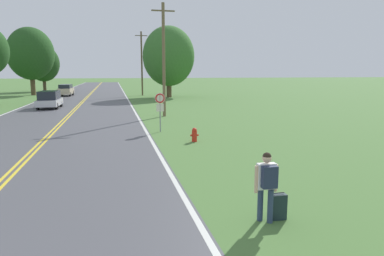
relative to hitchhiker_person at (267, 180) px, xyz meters
name	(u,v)px	position (x,y,z in m)	size (l,w,h in m)	color
hitchhiker_person	(267,180)	(0.00, 0.00, 0.00)	(0.57, 0.41, 1.68)	navy
suitcase	(278,207)	(0.36, 0.08, -0.71)	(0.38, 0.18, 0.68)	#19282D
fire_hydrant	(194,135)	(0.55, 9.56, -0.66)	(0.42, 0.26, 0.71)	red
traffic_sign	(160,103)	(-0.74, 12.80, 0.69)	(0.60, 0.10, 2.29)	gray
utility_pole_midground	(164,59)	(0.56, 19.94, 3.48)	(1.80, 0.24, 8.71)	brown
utility_pole_far	(142,63)	(0.96, 45.17, 3.82)	(1.80, 0.24, 9.39)	brown
tree_left_verge	(31,54)	(-15.25, 49.54, 5.17)	(6.79, 6.79, 10.12)	brown
tree_mid_treeline	(169,56)	(4.27, 40.53, 4.61)	(7.11, 7.11, 9.73)	brown
tree_right_cluster	(43,63)	(-15.50, 60.17, 4.00)	(5.65, 5.65, 8.29)	#473828
car_silver_van_approaching	(49,99)	(-9.44, 28.51, -0.15)	(1.93, 4.36, 1.67)	black
car_champagne_suv_mid_near	(66,90)	(-10.16, 46.57, -0.12)	(1.94, 4.25, 1.69)	black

